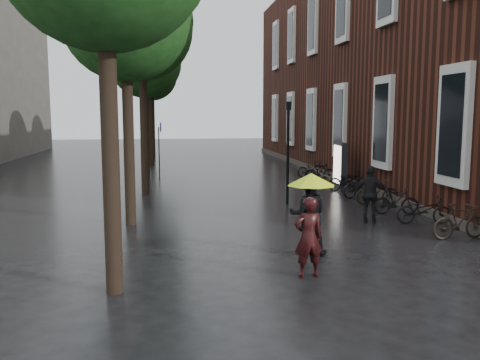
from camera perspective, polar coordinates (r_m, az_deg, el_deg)
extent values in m
plane|color=black|center=(9.59, 10.73, -13.15)|extent=(120.00, 120.00, 0.00)
cube|color=#38160F|center=(31.16, 17.84, 12.00)|extent=(10.00, 33.00, 12.00)
cube|color=silver|center=(16.32, 22.99, 5.64)|extent=(0.25, 1.60, 3.60)
cube|color=black|center=(16.27, 22.69, 5.65)|extent=(0.10, 1.20, 3.00)
cube|color=silver|center=(20.76, 15.82, 6.22)|extent=(0.25, 1.60, 3.60)
cube|color=black|center=(20.72, 15.57, 6.22)|extent=(0.10, 1.20, 3.00)
cube|color=silver|center=(25.41, 11.22, 6.54)|extent=(0.25, 1.60, 3.60)
cube|color=black|center=(25.38, 11.01, 6.54)|extent=(0.10, 1.20, 3.00)
cube|color=silver|center=(25.93, 11.55, 18.78)|extent=(0.25, 1.60, 3.60)
cube|color=black|center=(25.89, 11.33, 18.80)|extent=(0.10, 1.20, 3.00)
cube|color=silver|center=(30.17, 8.05, 6.73)|extent=(0.25, 1.60, 3.60)
cube|color=black|center=(30.15, 7.87, 6.74)|extent=(0.10, 1.20, 3.00)
cube|color=silver|center=(30.61, 8.25, 17.08)|extent=(0.25, 1.60, 3.60)
cube|color=black|center=(30.58, 8.06, 17.10)|extent=(0.10, 1.20, 3.00)
cube|color=silver|center=(35.00, 5.75, 6.86)|extent=(0.25, 1.60, 3.60)
cube|color=black|center=(34.98, 5.59, 6.86)|extent=(0.10, 1.20, 3.00)
cube|color=silver|center=(35.38, 5.87, 15.81)|extent=(0.25, 1.60, 3.60)
cube|color=black|center=(35.35, 5.71, 15.81)|extent=(0.10, 1.20, 3.00)
cube|color=silver|center=(39.87, 4.00, 6.95)|extent=(0.25, 1.60, 3.60)
cube|color=black|center=(39.85, 3.86, 6.95)|extent=(0.10, 1.20, 3.00)
cube|color=silver|center=(40.20, 4.08, 14.82)|extent=(0.25, 1.60, 3.60)
cube|color=black|center=(40.18, 3.93, 14.82)|extent=(0.10, 1.20, 3.00)
cube|color=#3F3833|center=(29.43, 8.77, 1.14)|extent=(0.40, 33.00, 0.30)
cylinder|color=black|center=(9.58, -14.29, 1.14)|extent=(0.32, 0.32, 4.68)
cylinder|color=black|center=(15.55, -12.36, 3.25)|extent=(0.32, 0.32, 4.51)
cylinder|color=black|center=(21.51, -10.71, 5.00)|extent=(0.32, 0.32, 4.95)
cylinder|color=black|center=(27.52, -10.49, 4.95)|extent=(0.32, 0.32, 4.40)
cylinder|color=black|center=(33.50, -9.94, 5.72)|extent=(0.32, 0.32, 4.79)
cylinder|color=black|center=(39.50, -9.76, 5.82)|extent=(0.32, 0.32, 4.57)
imported|color=black|center=(10.56, 7.69, -6.37)|extent=(0.65, 0.46, 1.68)
imported|color=black|center=(12.25, 7.67, -3.87)|extent=(1.06, 0.90, 1.92)
cylinder|color=black|center=(11.38, 7.93, -3.36)|extent=(0.02, 0.02, 1.38)
cone|color=#DAFF1A|center=(11.27, 7.99, 0.08)|extent=(1.08, 1.08, 0.28)
cylinder|color=black|center=(11.25, 8.01, 0.97)|extent=(0.02, 0.02, 0.08)
imported|color=black|center=(16.16, 14.45, -1.57)|extent=(1.12, 0.85, 1.76)
imported|color=black|center=(14.84, 23.45, -4.29)|extent=(1.66, 0.62, 0.97)
imported|color=black|center=(16.49, 19.94, -3.18)|extent=(1.73, 0.87, 0.87)
imported|color=black|center=(17.74, 17.12, -2.27)|extent=(1.56, 0.67, 0.91)
imported|color=black|center=(19.42, 15.16, -1.28)|extent=(1.64, 0.57, 0.97)
imported|color=black|center=(20.88, 13.50, -0.74)|extent=(1.78, 0.94, 0.89)
imported|color=black|center=(22.57, 11.98, -0.07)|extent=(1.77, 0.75, 0.91)
imported|color=black|center=(23.92, 10.67, 0.33)|extent=(1.69, 0.71, 0.87)
imported|color=black|center=(25.61, 8.96, 0.94)|extent=(1.60, 0.45, 0.96)
imported|color=black|center=(27.19, 8.09, 1.26)|extent=(1.77, 0.90, 0.89)
cube|color=black|center=(23.27, 11.22, 1.62)|extent=(0.28, 1.38, 2.08)
cube|color=white|center=(23.22, 10.86, 1.74)|extent=(0.04, 1.16, 1.70)
cylinder|color=black|center=(18.87, 5.39, 2.64)|extent=(0.11, 0.11, 3.55)
cube|color=black|center=(18.81, 5.46, 8.29)|extent=(0.19, 0.19, 0.31)
sphere|color=#FFE5B2|center=(18.81, 5.46, 8.29)|extent=(0.16, 0.16, 0.16)
cylinder|color=#262628|center=(27.31, -9.07, 3.11)|extent=(0.06, 0.06, 2.64)
cylinder|color=#0C198D|center=(27.24, -8.91, 5.88)|extent=(0.03, 0.53, 0.53)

